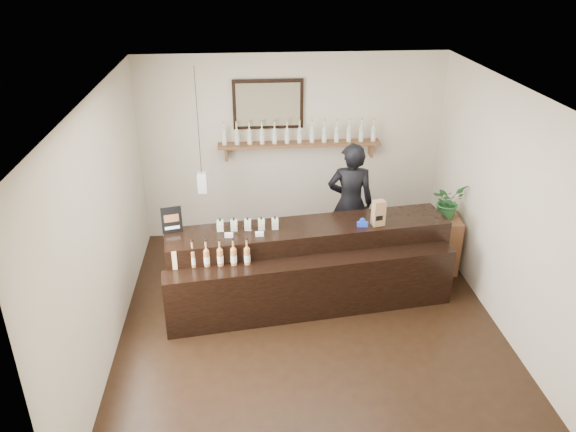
# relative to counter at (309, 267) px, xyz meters

# --- Properties ---
(ground) EXTENTS (5.00, 5.00, 0.00)m
(ground) POSITION_rel_counter_xyz_m (-0.05, -0.57, -0.47)
(ground) COLOR black
(ground) RESTS_ON ground
(room_shell) EXTENTS (5.00, 5.00, 5.00)m
(room_shell) POSITION_rel_counter_xyz_m (-0.05, -0.57, 1.24)
(room_shell) COLOR beige
(room_shell) RESTS_ON ground
(back_wall_decor) EXTENTS (2.66, 0.96, 1.69)m
(back_wall_decor) POSITION_rel_counter_xyz_m (-0.19, 1.80, 1.29)
(back_wall_decor) COLOR brown
(back_wall_decor) RESTS_ON ground
(counter) EXTENTS (3.60, 1.39, 1.16)m
(counter) POSITION_rel_counter_xyz_m (0.00, 0.00, 0.00)
(counter) COLOR black
(counter) RESTS_ON ground
(promo_sign) EXTENTS (0.24, 0.08, 0.34)m
(promo_sign) POSITION_rel_counter_xyz_m (-1.67, 0.07, 0.70)
(promo_sign) COLOR black
(promo_sign) RESTS_ON counter
(paper_bag) EXTENTS (0.17, 0.14, 0.33)m
(paper_bag) POSITION_rel_counter_xyz_m (0.86, 0.08, 0.69)
(paper_bag) COLOR #9C724B
(paper_bag) RESTS_ON counter
(tape_dispenser) EXTENTS (0.14, 0.06, 0.11)m
(tape_dispenser) POSITION_rel_counter_xyz_m (0.66, 0.05, 0.57)
(tape_dispenser) COLOR blue
(tape_dispenser) RESTS_ON counter
(side_cabinet) EXTENTS (0.45, 0.58, 0.79)m
(side_cabinet) POSITION_rel_counter_xyz_m (1.95, 0.63, -0.07)
(side_cabinet) COLOR brown
(side_cabinet) RESTS_ON ground
(potted_plant) EXTENTS (0.56, 0.54, 0.48)m
(potted_plant) POSITION_rel_counter_xyz_m (1.95, 0.63, 0.56)
(potted_plant) COLOR #255C2A
(potted_plant) RESTS_ON side_cabinet
(shopkeeper) EXTENTS (0.78, 0.57, 2.00)m
(shopkeeper) POSITION_rel_counter_xyz_m (0.69, 0.98, 0.53)
(shopkeeper) COLOR black
(shopkeeper) RESTS_ON ground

